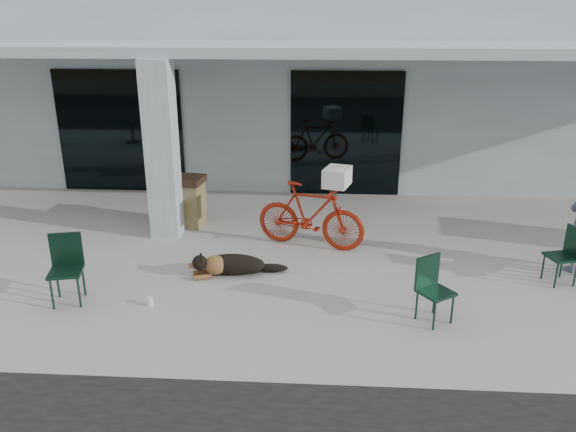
# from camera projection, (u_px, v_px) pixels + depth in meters

# --- Properties ---
(ground) EXTENTS (80.00, 80.00, 0.00)m
(ground) POSITION_uv_depth(u_px,v_px,m) (229.00, 295.00, 8.07)
(ground) COLOR #A8A59F
(ground) RESTS_ON ground
(building) EXTENTS (22.00, 7.00, 4.50)m
(building) POSITION_uv_depth(u_px,v_px,m) (276.00, 75.00, 15.28)
(building) COLOR silver
(building) RESTS_ON ground
(storefront_glass_left) EXTENTS (2.80, 0.06, 2.70)m
(storefront_glass_left) POSITION_uv_depth(u_px,v_px,m) (120.00, 132.00, 12.47)
(storefront_glass_left) COLOR black
(storefront_glass_left) RESTS_ON ground
(storefront_glass_right) EXTENTS (2.40, 0.06, 2.70)m
(storefront_glass_right) POSITION_uv_depth(u_px,v_px,m) (346.00, 134.00, 12.18)
(storefront_glass_right) COLOR black
(storefront_glass_right) RESTS_ON ground
(column) EXTENTS (0.50, 0.50, 3.12)m
(column) POSITION_uv_depth(u_px,v_px,m) (162.00, 151.00, 9.79)
(column) COLOR silver
(column) RESTS_ON ground
(overhang) EXTENTS (22.00, 2.80, 0.18)m
(overhang) POSITION_uv_depth(u_px,v_px,m) (254.00, 49.00, 10.36)
(overhang) COLOR silver
(overhang) RESTS_ON column
(bicycle) EXTENTS (1.97, 1.06, 1.14)m
(bicycle) POSITION_uv_depth(u_px,v_px,m) (310.00, 215.00, 9.59)
(bicycle) COLOR #A1210C
(bicycle) RESTS_ON ground
(laundry_basket) EXTENTS (0.51, 0.60, 0.31)m
(laundry_basket) POSITION_uv_depth(u_px,v_px,m) (337.00, 177.00, 9.20)
(laundry_basket) COLOR white
(laundry_basket) RESTS_ON bicycle
(dog) EXTENTS (1.19, 0.70, 0.38)m
(dog) POSITION_uv_depth(u_px,v_px,m) (234.00, 263.00, 8.66)
(dog) COLOR black
(dog) RESTS_ON ground
(cup_near_dog) EXTENTS (0.11, 0.11, 0.11)m
(cup_near_dog) POSITION_uv_depth(u_px,v_px,m) (150.00, 302.00, 7.77)
(cup_near_dog) COLOR white
(cup_near_dog) RESTS_ON ground
(cafe_chair_near) EXTENTS (0.53, 0.56, 0.97)m
(cafe_chair_near) POSITION_uv_depth(u_px,v_px,m) (66.00, 271.00, 7.72)
(cafe_chair_near) COLOR #113121
(cafe_chair_near) RESTS_ON ground
(cafe_chair_far_a) EXTENTS (0.57, 0.58, 0.88)m
(cafe_chair_far_a) POSITION_uv_depth(u_px,v_px,m) (436.00, 291.00, 7.24)
(cafe_chair_far_a) COLOR #113121
(cafe_chair_far_a) RESTS_ON ground
(cafe_chair_far_b) EXTENTS (0.51, 0.49, 0.87)m
(cafe_chair_far_b) POSITION_uv_depth(u_px,v_px,m) (561.00, 256.00, 8.31)
(cafe_chair_far_b) COLOR #113121
(cafe_chair_far_b) RESTS_ON ground
(trash_receptacle) EXTENTS (0.64, 0.64, 0.96)m
(trash_receptacle) POSITION_uv_depth(u_px,v_px,m) (189.00, 201.00, 10.60)
(trash_receptacle) COLOR olive
(trash_receptacle) RESTS_ON ground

